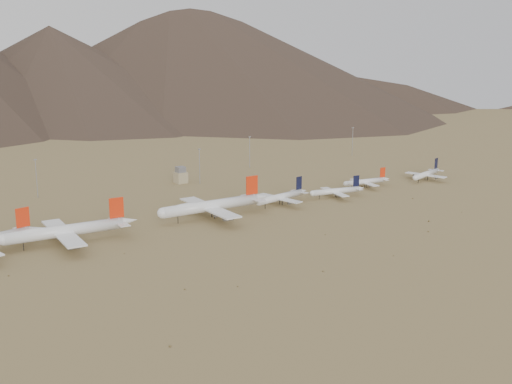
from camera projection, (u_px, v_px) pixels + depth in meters
ground at (240, 227)px, 352.79m from camera, size 3000.00×3000.00×0.00m
widebody_centre at (66, 230)px, 320.36m from camera, size 70.12×54.18×20.84m
widebody_east at (212, 205)px, 368.95m from camera, size 73.30×56.28×21.76m
narrowbody_a at (281, 197)px, 401.01m from camera, size 46.36×33.82×15.41m
narrowbody_b at (337, 191)px, 419.73m from camera, size 40.29×29.61×13.50m
narrowbody_c at (366, 181)px, 449.78m from camera, size 38.90×28.35×12.92m
narrowbody_d at (427, 174)px, 474.07m from camera, size 42.39×31.29×14.29m
control_tower at (181, 176)px, 463.60m from camera, size 8.00×8.00×12.00m
mast_west at (36, 176)px, 416.74m from camera, size 2.00×0.60×25.70m
mast_centre at (200, 165)px, 458.05m from camera, size 2.00×0.60×25.70m
mast_east at (250, 150)px, 519.67m from camera, size 2.00×0.60×25.70m
mast_far_east at (353, 140)px, 576.30m from camera, size 2.00×0.60×25.70m
desert_scrub at (386, 269)px, 285.01m from camera, size 423.88×167.97×0.83m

